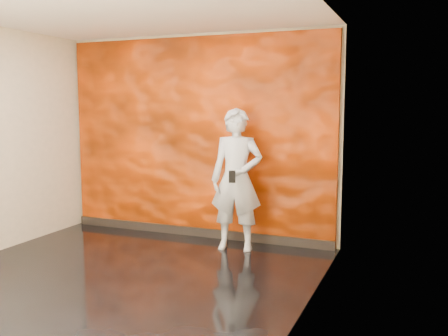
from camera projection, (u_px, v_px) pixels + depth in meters
room at (115, 147)px, 5.10m from camera, size 4.02×4.02×2.81m
feature_wall at (196, 138)px, 6.90m from camera, size 3.90×0.06×2.75m
baseboard at (196, 232)px, 7.03m from camera, size 3.90×0.04×0.12m
man at (237, 180)px, 6.29m from camera, size 0.71×0.53×1.80m
phone at (232, 177)px, 6.00m from camera, size 0.08×0.04×0.15m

